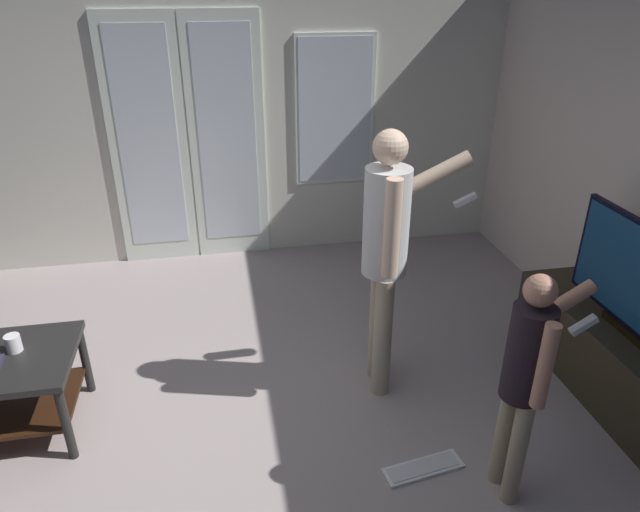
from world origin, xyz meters
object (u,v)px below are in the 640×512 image
at_px(person_child, 527,371).
at_px(cup_near_edge, 13,343).
at_px(person_adult, 388,243).
at_px(loose_keyboard, 423,468).
at_px(tv_stand, 619,366).

distance_m(person_child, cup_near_edge, 2.71).
bearing_deg(person_adult, loose_keyboard, -88.26).
height_order(person_adult, cup_near_edge, person_adult).
height_order(tv_stand, person_adult, person_adult).
distance_m(person_adult, cup_near_edge, 2.17).
xyz_separation_m(tv_stand, person_child, (-0.99, -0.54, 0.51)).
distance_m(tv_stand, cup_near_edge, 3.55).
bearing_deg(person_child, loose_keyboard, 152.58).
bearing_deg(loose_keyboard, person_child, -27.42).
bearing_deg(cup_near_edge, person_adult, -0.93).
bearing_deg(tv_stand, loose_keyboard, -165.78).
bearing_deg(tv_stand, person_child, -151.62).
relative_size(person_child, loose_keyboard, 2.75).
bearing_deg(tv_stand, cup_near_edge, 172.76).
xyz_separation_m(tv_stand, loose_keyboard, (-1.36, -0.35, -0.23)).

